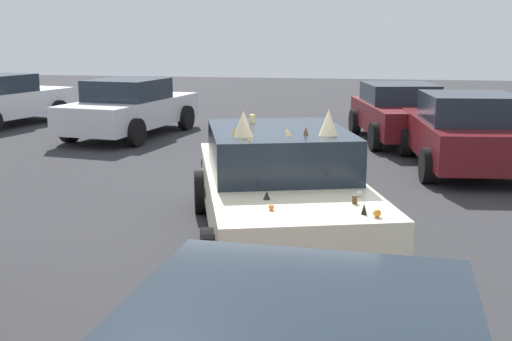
# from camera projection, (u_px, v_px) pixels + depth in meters

# --- Properties ---
(ground_plane) EXTENTS (60.00, 60.00, 0.00)m
(ground_plane) POSITION_uv_depth(u_px,v_px,m) (279.00, 240.00, 8.09)
(ground_plane) COLOR #2D2D30
(art_car_decorated) EXTENTS (4.87, 3.07, 1.73)m
(art_car_decorated) POSITION_uv_depth(u_px,v_px,m) (279.00, 185.00, 7.97)
(art_car_decorated) COLOR beige
(art_car_decorated) RESTS_ON ground
(parked_sedan_behind_right) EXTENTS (4.55, 2.65, 1.47)m
(parked_sedan_behind_right) POSITION_uv_depth(u_px,v_px,m) (0.00, 100.00, 17.94)
(parked_sedan_behind_right) COLOR white
(parked_sedan_behind_right) RESTS_ON ground
(parked_sedan_behind_left) EXTENTS (4.69, 2.50, 1.46)m
(parked_sedan_behind_left) POSITION_uv_depth(u_px,v_px,m) (130.00, 108.00, 16.18)
(parked_sedan_behind_left) COLOR silver
(parked_sedan_behind_left) RESTS_ON ground
(parked_sedan_near_right) EXTENTS (4.23, 2.35, 1.49)m
(parked_sedan_near_right) POSITION_uv_depth(u_px,v_px,m) (465.00, 132.00, 12.13)
(parked_sedan_near_right) COLOR #5B1419
(parked_sedan_near_right) RESTS_ON ground
(parked_sedan_row_back_far) EXTENTS (4.22, 2.61, 1.39)m
(parked_sedan_row_back_far) POSITION_uv_depth(u_px,v_px,m) (400.00, 113.00, 15.37)
(parked_sedan_row_back_far) COLOR #5B1419
(parked_sedan_row_back_far) RESTS_ON ground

